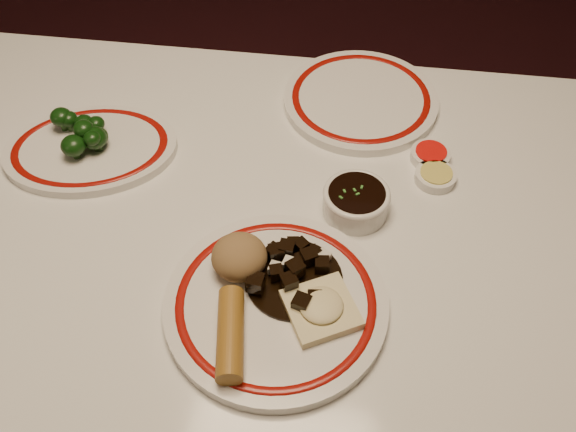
{
  "coord_description": "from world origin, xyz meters",
  "views": [
    {
      "loc": [
        0.13,
        -0.55,
        1.48
      ],
      "look_at": [
        0.05,
        0.02,
        0.8
      ],
      "focal_mm": 40.0,
      "sensor_mm": 36.0,
      "label": 1
    }
  ],
  "objects_px": {
    "rice_mound": "(239,257)",
    "main_plate": "(276,304)",
    "broccoli_pile": "(86,133)",
    "soy_bowl": "(356,202)",
    "spring_roll": "(230,334)",
    "dining_table": "(252,279)",
    "fried_wonton": "(321,308)",
    "stirfry_heap": "(293,272)",
    "broccoli_plate": "(91,149)"
  },
  "relations": [
    {
      "from": "broccoli_plate",
      "to": "dining_table",
      "type": "bearing_deg",
      "value": -27.34
    },
    {
      "from": "rice_mound",
      "to": "dining_table",
      "type": "bearing_deg",
      "value": 88.97
    },
    {
      "from": "rice_mound",
      "to": "broccoli_plate",
      "type": "distance_m",
      "value": 0.35
    },
    {
      "from": "dining_table",
      "to": "spring_roll",
      "type": "relative_size",
      "value": 9.77
    },
    {
      "from": "spring_roll",
      "to": "broccoli_pile",
      "type": "relative_size",
      "value": 1.15
    },
    {
      "from": "dining_table",
      "to": "broccoli_pile",
      "type": "bearing_deg",
      "value": 152.17
    },
    {
      "from": "main_plate",
      "to": "fried_wonton",
      "type": "relative_size",
      "value": 3.41
    },
    {
      "from": "main_plate",
      "to": "spring_roll",
      "type": "bearing_deg",
      "value": -125.59
    },
    {
      "from": "broccoli_pile",
      "to": "soy_bowl",
      "type": "bearing_deg",
      "value": -9.36
    },
    {
      "from": "fried_wonton",
      "to": "broccoli_plate",
      "type": "xyz_separation_m",
      "value": [
        -0.4,
        0.26,
        -0.02
      ]
    },
    {
      "from": "rice_mound",
      "to": "stirfry_heap",
      "type": "relative_size",
      "value": 0.57
    },
    {
      "from": "spring_roll",
      "to": "soy_bowl",
      "type": "distance_m",
      "value": 0.29
    },
    {
      "from": "fried_wonton",
      "to": "stirfry_heap",
      "type": "xyz_separation_m",
      "value": [
        -0.04,
        0.05,
        0.0
      ]
    },
    {
      "from": "dining_table",
      "to": "soy_bowl",
      "type": "bearing_deg",
      "value": 28.6
    },
    {
      "from": "spring_roll",
      "to": "broccoli_pile",
      "type": "bearing_deg",
      "value": 122.96
    },
    {
      "from": "fried_wonton",
      "to": "broccoli_pile",
      "type": "distance_m",
      "value": 0.48
    },
    {
      "from": "rice_mound",
      "to": "broccoli_pile",
      "type": "height_order",
      "value": "rice_mound"
    },
    {
      "from": "main_plate",
      "to": "broccoli_pile",
      "type": "bearing_deg",
      "value": 143.18
    },
    {
      "from": "spring_roll",
      "to": "broccoli_plate",
      "type": "height_order",
      "value": "spring_roll"
    },
    {
      "from": "fried_wonton",
      "to": "stirfry_heap",
      "type": "relative_size",
      "value": 0.88
    },
    {
      "from": "spring_roll",
      "to": "fried_wonton",
      "type": "relative_size",
      "value": 1.06
    },
    {
      "from": "spring_roll",
      "to": "stirfry_heap",
      "type": "height_order",
      "value": "spring_roll"
    },
    {
      "from": "spring_roll",
      "to": "stirfry_heap",
      "type": "distance_m",
      "value": 0.13
    },
    {
      "from": "spring_roll",
      "to": "fried_wonton",
      "type": "xyz_separation_m",
      "value": [
        0.11,
        0.06,
        -0.01
      ]
    },
    {
      "from": "dining_table",
      "to": "spring_roll",
      "type": "xyz_separation_m",
      "value": [
        0.01,
        -0.17,
        0.13
      ]
    },
    {
      "from": "broccoli_plate",
      "to": "soy_bowl",
      "type": "bearing_deg",
      "value": -8.88
    },
    {
      "from": "fried_wonton",
      "to": "stirfry_heap",
      "type": "height_order",
      "value": "stirfry_heap"
    },
    {
      "from": "dining_table",
      "to": "broccoli_plate",
      "type": "distance_m",
      "value": 0.34
    },
    {
      "from": "soy_bowl",
      "to": "rice_mound",
      "type": "bearing_deg",
      "value": -136.71
    },
    {
      "from": "dining_table",
      "to": "fried_wonton",
      "type": "xyz_separation_m",
      "value": [
        0.11,
        -0.11,
        0.12
      ]
    },
    {
      "from": "main_plate",
      "to": "spring_roll",
      "type": "relative_size",
      "value": 3.2
    },
    {
      "from": "rice_mound",
      "to": "fried_wonton",
      "type": "height_order",
      "value": "rice_mound"
    },
    {
      "from": "spring_roll",
      "to": "broccoli_plate",
      "type": "xyz_separation_m",
      "value": [
        -0.29,
        0.32,
        -0.03
      ]
    },
    {
      "from": "rice_mound",
      "to": "spring_roll",
      "type": "height_order",
      "value": "rice_mound"
    },
    {
      "from": "main_plate",
      "to": "soy_bowl",
      "type": "bearing_deg",
      "value": 63.28
    },
    {
      "from": "main_plate",
      "to": "broccoli_pile",
      "type": "distance_m",
      "value": 0.43
    },
    {
      "from": "spring_roll",
      "to": "broccoli_pile",
      "type": "xyz_separation_m",
      "value": [
        -0.3,
        0.32,
        0.0
      ]
    },
    {
      "from": "soy_bowl",
      "to": "spring_roll",
      "type": "bearing_deg",
      "value": -119.2
    },
    {
      "from": "main_plate",
      "to": "fried_wonton",
      "type": "xyz_separation_m",
      "value": [
        0.06,
        -0.01,
        0.02
      ]
    },
    {
      "from": "dining_table",
      "to": "stirfry_heap",
      "type": "xyz_separation_m",
      "value": [
        0.07,
        -0.06,
        0.12
      ]
    },
    {
      "from": "rice_mound",
      "to": "main_plate",
      "type": "bearing_deg",
      "value": -38.97
    },
    {
      "from": "broccoli_pile",
      "to": "soy_bowl",
      "type": "height_order",
      "value": "broccoli_pile"
    },
    {
      "from": "rice_mound",
      "to": "soy_bowl",
      "type": "xyz_separation_m",
      "value": [
        0.15,
        0.14,
        -0.02
      ]
    },
    {
      "from": "broccoli_pile",
      "to": "stirfry_heap",
      "type": "bearing_deg",
      "value": -30.83
    },
    {
      "from": "dining_table",
      "to": "fried_wonton",
      "type": "distance_m",
      "value": 0.2
    },
    {
      "from": "rice_mound",
      "to": "soy_bowl",
      "type": "height_order",
      "value": "rice_mound"
    },
    {
      "from": "dining_table",
      "to": "broccoli_plate",
      "type": "relative_size",
      "value": 3.75
    },
    {
      "from": "spring_roll",
      "to": "fried_wonton",
      "type": "bearing_deg",
      "value": 18.22
    },
    {
      "from": "dining_table",
      "to": "rice_mound",
      "type": "xyz_separation_m",
      "value": [
        -0.0,
        -0.06,
        0.14
      ]
    },
    {
      "from": "rice_mound",
      "to": "broccoli_pile",
      "type": "relative_size",
      "value": 0.71
    }
  ]
}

